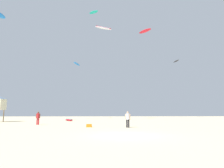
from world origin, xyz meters
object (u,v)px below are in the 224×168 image
Objects in this scene: person_foreground at (128,118)px; cooler_box at (89,126)px; kite_aloft_1 at (176,61)px; kite_aloft_8 at (145,31)px; kite_aloft_3 at (77,64)px; kite_aloft_5 at (103,28)px; person_midground at (38,117)px; kite_aloft_6 at (94,12)px; kite_grounded_near at (69,120)px.

cooler_box is (-3.90, 0.68, -0.78)m from person_foreground.
kite_aloft_8 reaches higher than kite_aloft_1.
kite_aloft_8 is (15.83, -5.10, 6.52)m from kite_aloft_3.
kite_aloft_1 reaches higher than cooler_box.
kite_aloft_8 is (9.38, -1.04, -0.97)m from kite_aloft_5.
cooler_box is at bearing 92.44° from person_foreground.
kite_aloft_1 is (18.97, 34.92, 15.49)m from person_foreground.
person_foreground is 0.44× the size of kite_aloft_3.
person_foreground is 1.00× the size of person_midground.
cooler_box is at bearing -79.06° from kite_aloft_3.
kite_aloft_3 is at bearing 178.17° from kite_aloft_6.
cooler_box is 0.17× the size of kite_aloft_8.
kite_aloft_6 reaches higher than person_foreground.
kite_grounded_near is 16.91m from kite_aloft_3.
kite_aloft_3 is at bearing -163.63° from kite_aloft_1.
kite_aloft_6 is at bearing -160.87° from kite_aloft_1.
person_foreground is 0.48× the size of kite_aloft_8.
kite_aloft_6 reaches higher than cooler_box.
person_midground is 44.74m from kite_aloft_1.
kite_aloft_1 is at bearing 19.13° from kite_aloft_6.
person_midground is 30.50m from kite_aloft_8.
person_midground is at bearing -104.30° from kite_aloft_6.
kite_grounded_near is 1.00× the size of kite_aloft_1.
kite_aloft_3 is (-0.37, 10.78, 13.02)m from kite_grounded_near.
kite_grounded_near is at bearing -132.14° from kite_aloft_5.
kite_aloft_3 is 10.69m from kite_aloft_5.
kite_aloft_3 is at bearing 91.97° from kite_grounded_near.
person_midground is 0.49× the size of kite_aloft_8.
kite_aloft_6 is (3.55, 10.66, 26.50)m from kite_grounded_near.
cooler_box is at bearing -120.75° from person_midground.
kite_aloft_5 is (6.08, 6.72, 20.51)m from kite_grounded_near.
kite_aloft_5 reaches higher than person_midground.
kite_aloft_6 is at bearing 22.99° from person_foreground.
kite_aloft_5 is at bearing -32.19° from kite_aloft_3.
kite_aloft_5 reaches higher than person_foreground.
person_foreground is 0.50× the size of kite_aloft_1.
kite_aloft_8 is (17.40, 16.59, 18.78)m from person_midground.
kite_aloft_6 reaches higher than person_midground.
kite_aloft_6 is (-1.11, 25.92, 26.52)m from cooler_box.
kite_aloft_1 is at bearing 16.37° from kite_aloft_3.
kite_aloft_3 is 0.88× the size of kite_aloft_5.
person_midground reaches higher than person_foreground.
cooler_box is 0.15× the size of kite_aloft_3.
kite_aloft_5 is (-21.45, -12.26, 4.26)m from kite_aloft_1.
kite_aloft_6 is (-2.53, 3.94, 5.99)m from kite_aloft_5.
person_midground is 11.10m from kite_grounded_near.
kite_aloft_8 is at bearing -43.73° from person_midground.
person_midground is 0.39× the size of kite_aloft_5.
kite_aloft_5 is (6.45, -4.06, 7.49)m from kite_aloft_3.
person_midground reaches higher than cooler_box.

